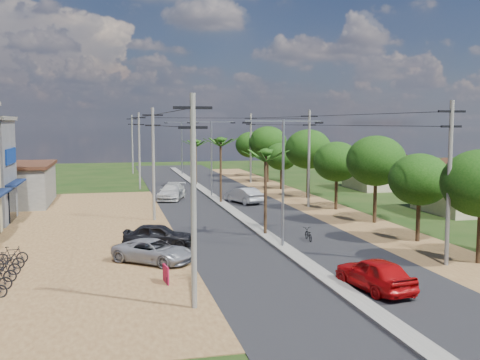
{
  "coord_description": "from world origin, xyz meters",
  "views": [
    {
      "loc": [
        -10.3,
        -32.78,
        7.78
      ],
      "look_at": [
        0.29,
        13.0,
        3.0
      ],
      "focal_mm": 42.0,
      "sensor_mm": 36.0,
      "label": 1
    }
  ],
  "objects_px": {
    "car_parked_silver": "(153,252)",
    "car_white_far": "(172,192)",
    "car_silver_mid": "(244,196)",
    "car_parked_dark": "(158,236)",
    "car_red_near": "(375,274)",
    "parked_scooter_row": "(1,270)",
    "roadside_sign": "(166,275)",
    "moto_rider_east": "(308,235)"
  },
  "relations": [
    {
      "from": "car_silver_mid",
      "to": "moto_rider_east",
      "type": "bearing_deg",
      "value": 70.97
    },
    {
      "from": "car_silver_mid",
      "to": "car_white_far",
      "type": "xyz_separation_m",
      "value": [
        -6.52,
        4.07,
        0.02
      ]
    },
    {
      "from": "car_parked_silver",
      "to": "moto_rider_east",
      "type": "relative_size",
      "value": 2.93
    },
    {
      "from": "car_red_near",
      "to": "roadside_sign",
      "type": "relative_size",
      "value": 4.28
    },
    {
      "from": "car_parked_silver",
      "to": "roadside_sign",
      "type": "bearing_deg",
      "value": -137.01
    },
    {
      "from": "car_white_far",
      "to": "car_red_near",
      "type": "bearing_deg",
      "value": -62.23
    },
    {
      "from": "car_parked_silver",
      "to": "car_white_far",
      "type": "bearing_deg",
      "value": 30.6
    },
    {
      "from": "car_parked_dark",
      "to": "car_parked_silver",
      "type": "bearing_deg",
      "value": -175.66
    },
    {
      "from": "car_silver_mid",
      "to": "parked_scooter_row",
      "type": "bearing_deg",
      "value": 32.83
    },
    {
      "from": "car_red_near",
      "to": "car_parked_dark",
      "type": "bearing_deg",
      "value": -60.98
    },
    {
      "from": "roadside_sign",
      "to": "parked_scooter_row",
      "type": "xyz_separation_m",
      "value": [
        -7.93,
        2.45,
        0.06
      ]
    },
    {
      "from": "car_red_near",
      "to": "roadside_sign",
      "type": "distance_m",
      "value": 9.95
    },
    {
      "from": "car_red_near",
      "to": "car_silver_mid",
      "type": "relative_size",
      "value": 0.98
    },
    {
      "from": "car_silver_mid",
      "to": "car_parked_silver",
      "type": "relative_size",
      "value": 1.01
    },
    {
      "from": "car_silver_mid",
      "to": "parked_scooter_row",
      "type": "distance_m",
      "value": 29.35
    },
    {
      "from": "car_parked_dark",
      "to": "moto_rider_east",
      "type": "xyz_separation_m",
      "value": [
        9.84,
        -0.22,
        -0.33
      ]
    },
    {
      "from": "car_parked_silver",
      "to": "parked_scooter_row",
      "type": "xyz_separation_m",
      "value": [
        -7.64,
        -1.7,
        -0.14
      ]
    },
    {
      "from": "car_red_near",
      "to": "parked_scooter_row",
      "type": "bearing_deg",
      "value": -28.08
    },
    {
      "from": "moto_rider_east",
      "to": "parked_scooter_row",
      "type": "bearing_deg",
      "value": 21.89
    },
    {
      "from": "car_silver_mid",
      "to": "car_parked_dark",
      "type": "relative_size",
      "value": 1.07
    },
    {
      "from": "car_silver_mid",
      "to": "roadside_sign",
      "type": "height_order",
      "value": "car_silver_mid"
    },
    {
      "from": "car_parked_dark",
      "to": "moto_rider_east",
      "type": "bearing_deg",
      "value": -78.1
    },
    {
      "from": "roadside_sign",
      "to": "parked_scooter_row",
      "type": "distance_m",
      "value": 8.3
    },
    {
      "from": "car_white_far",
      "to": "car_parked_silver",
      "type": "xyz_separation_m",
      "value": [
        -3.77,
        -25.61,
        -0.14
      ]
    },
    {
      "from": "moto_rider_east",
      "to": "car_white_far",
      "type": "bearing_deg",
      "value": -67.67
    },
    {
      "from": "car_red_near",
      "to": "roadside_sign",
      "type": "height_order",
      "value": "car_red_near"
    },
    {
      "from": "car_silver_mid",
      "to": "car_white_far",
      "type": "bearing_deg",
      "value": -51.5
    },
    {
      "from": "car_red_near",
      "to": "car_silver_mid",
      "type": "xyz_separation_m",
      "value": [
        0.65,
        29.07,
        -0.01
      ]
    },
    {
      "from": "moto_rider_east",
      "to": "roadside_sign",
      "type": "distance_m",
      "value": 12.8
    },
    {
      "from": "car_parked_dark",
      "to": "roadside_sign",
      "type": "height_order",
      "value": "car_parked_dark"
    },
    {
      "from": "car_white_far",
      "to": "moto_rider_east",
      "type": "relative_size",
      "value": 3.43
    },
    {
      "from": "car_parked_dark",
      "to": "car_white_far",
      "type": "bearing_deg",
      "value": 4.87
    },
    {
      "from": "car_white_far",
      "to": "roadside_sign",
      "type": "height_order",
      "value": "car_white_far"
    },
    {
      "from": "car_silver_mid",
      "to": "car_parked_dark",
      "type": "height_order",
      "value": "car_silver_mid"
    },
    {
      "from": "car_red_near",
      "to": "car_white_far",
      "type": "relative_size",
      "value": 0.84
    },
    {
      "from": "car_white_far",
      "to": "moto_rider_east",
      "type": "xyz_separation_m",
      "value": [
        6.68,
        -21.96,
        -0.37
      ]
    },
    {
      "from": "car_red_near",
      "to": "car_parked_dark",
      "type": "distance_m",
      "value": 14.55
    },
    {
      "from": "car_white_far",
      "to": "car_parked_dark",
      "type": "height_order",
      "value": "car_white_far"
    },
    {
      "from": "moto_rider_east",
      "to": "car_silver_mid",
      "type": "bearing_deg",
      "value": -84.09
    },
    {
      "from": "car_silver_mid",
      "to": "roadside_sign",
      "type": "relative_size",
      "value": 4.39
    },
    {
      "from": "car_red_near",
      "to": "parked_scooter_row",
      "type": "xyz_separation_m",
      "value": [
        -17.28,
        5.84,
        -0.28
      ]
    },
    {
      "from": "moto_rider_east",
      "to": "roadside_sign",
      "type": "height_order",
      "value": "roadside_sign"
    }
  ]
}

